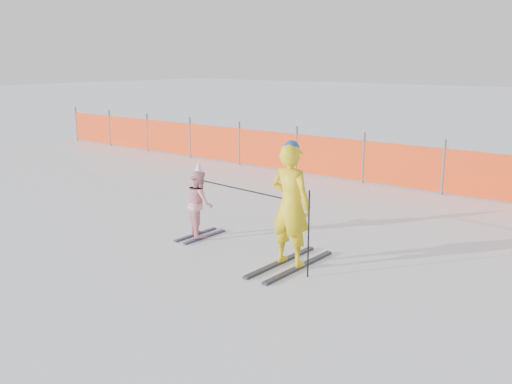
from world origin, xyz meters
TOP-DOWN VIEW (x-y plane):
  - ground at (0.00, 0.00)m, footprint 120.00×120.00m
  - adult at (0.72, 0.40)m, footprint 0.65×1.67m
  - child at (-1.31, 0.59)m, footprint 0.70×0.98m
  - ski_poles at (0.31, 0.38)m, footprint 2.37×0.40m
  - safety_fence at (-4.40, 6.27)m, footprint 17.90×0.06m

SIDE VIEW (x-z plane):
  - ground at x=0.00m, z-range 0.00..0.00m
  - safety_fence at x=-4.40m, z-range -0.07..1.18m
  - child at x=-1.31m, z-range -0.06..1.27m
  - ski_poles at x=0.31m, z-range 0.22..1.47m
  - adult at x=0.72m, z-range 0.00..1.87m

